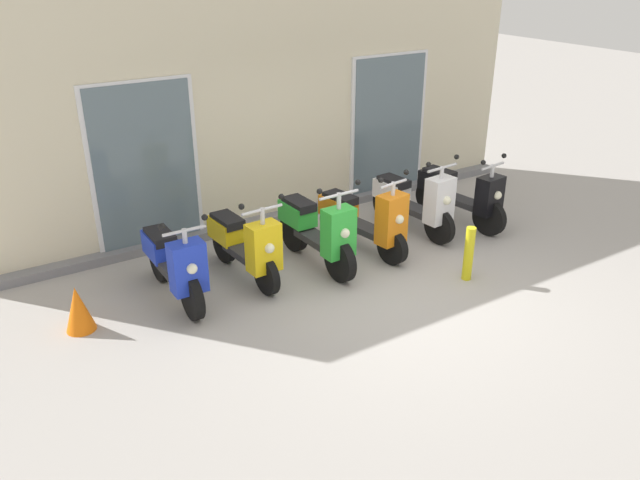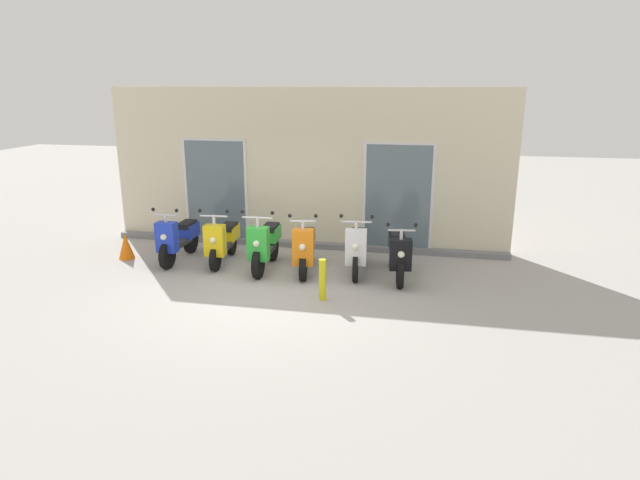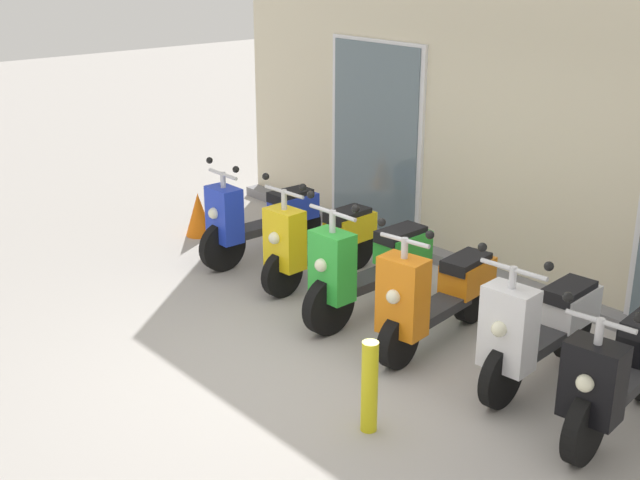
# 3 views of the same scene
# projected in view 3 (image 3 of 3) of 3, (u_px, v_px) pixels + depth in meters

# --- Properties ---
(ground_plane) EXTENTS (40.00, 40.00, 0.00)m
(ground_plane) POSITION_uv_depth(u_px,v_px,m) (305.00, 369.00, 6.83)
(ground_plane) COLOR #A8A39E
(storefront_facade) EXTENTS (8.68, 0.50, 3.39)m
(storefront_facade) POSITION_uv_depth(u_px,v_px,m) (533.00, 125.00, 8.06)
(storefront_facade) COLOR beige
(storefront_facade) RESTS_ON ground_plane
(scooter_blue) EXTENTS (0.55, 1.60, 1.19)m
(scooter_blue) POSITION_uv_depth(u_px,v_px,m) (261.00, 219.00, 9.04)
(scooter_blue) COLOR black
(scooter_blue) RESTS_ON ground_plane
(scooter_yellow) EXTENTS (0.60, 1.54, 1.20)m
(scooter_yellow) POSITION_uv_depth(u_px,v_px,m) (319.00, 240.00, 8.41)
(scooter_yellow) COLOR black
(scooter_yellow) RESTS_ON ground_plane
(scooter_green) EXTENTS (0.63, 1.61, 1.26)m
(scooter_green) POSITION_uv_depth(u_px,v_px,m) (369.00, 268.00, 7.61)
(scooter_green) COLOR black
(scooter_green) RESTS_ON ground_plane
(scooter_orange) EXTENTS (0.60, 1.61, 1.23)m
(scooter_orange) POSITION_uv_depth(u_px,v_px,m) (436.00, 295.00, 7.10)
(scooter_orange) COLOR black
(scooter_orange) RESTS_ON ground_plane
(scooter_white) EXTENTS (0.61, 1.59, 1.24)m
(scooter_white) POSITION_uv_depth(u_px,v_px,m) (539.00, 326.00, 6.46)
(scooter_white) COLOR black
(scooter_white) RESTS_ON ground_plane
(scooter_black) EXTENTS (0.58, 1.63, 1.16)m
(scooter_black) POSITION_uv_depth(u_px,v_px,m) (622.00, 370.00, 5.84)
(scooter_black) COLOR black
(scooter_black) RESTS_ON ground_plane
(curb_bollard) EXTENTS (0.12, 0.12, 0.70)m
(curb_bollard) POSITION_uv_depth(u_px,v_px,m) (370.00, 387.00, 5.86)
(curb_bollard) COLOR yellow
(curb_bollard) RESTS_ON ground_plane
(traffic_cone) EXTENTS (0.32, 0.32, 0.52)m
(traffic_cone) POSITION_uv_depth(u_px,v_px,m) (198.00, 214.00, 9.86)
(traffic_cone) COLOR orange
(traffic_cone) RESTS_ON ground_plane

